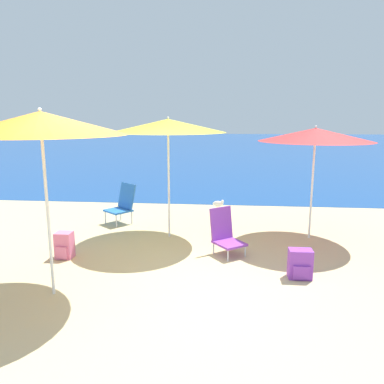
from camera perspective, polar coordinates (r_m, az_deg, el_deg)
The scene contains 10 objects.
ground_plane at distance 4.98m, azimuth -7.49°, elevation -14.62°, with size 60.00×60.00×0.00m, color #C6B284.
sea_water at distance 29.27m, azimuth 3.44°, elevation 7.11°, with size 60.00×40.00×0.01m.
beach_umbrella_red at distance 6.90m, azimuth 18.30°, elevation 8.28°, with size 1.98×1.98×2.03m.
beach_umbrella_yellow at distance 6.64m, azimuth -3.63°, elevation 10.04°, with size 2.03×2.03×2.18m.
beach_umbrella_orange at distance 4.67m, azimuth -22.06°, elevation 9.67°, with size 1.98×1.98×2.28m.
beach_chair_blue at distance 7.88m, azimuth -10.51°, elevation -1.67°, with size 0.69×0.70×0.82m.
beach_chair_purple at distance 6.08m, azimuth 5.06°, elevation -6.22°, with size 0.63×0.65×0.74m.
backpack_purple at distance 5.41m, azimuth 16.15°, elevation -10.52°, with size 0.32×0.23×0.41m.
backpack_pink at distance 6.23m, azimuth -18.87°, elevation -7.70°, with size 0.25×0.25×0.41m.
seagull at distance 8.98m, azimuth 4.05°, elevation -1.75°, with size 0.27×0.11×0.23m.
Camera 1 is at (1.05, -4.35, 2.18)m, focal length 35.00 mm.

